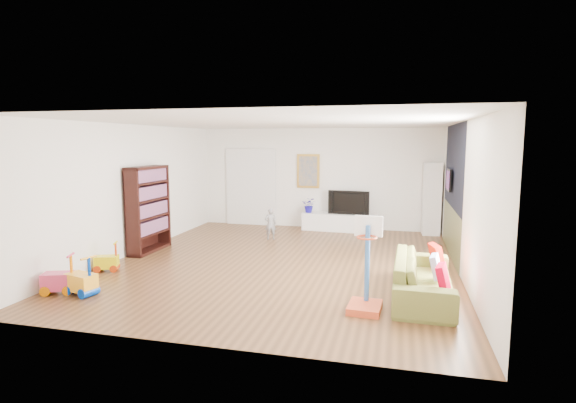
% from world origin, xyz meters
% --- Properties ---
extents(floor, '(6.50, 7.50, 0.00)m').
position_xyz_m(floor, '(0.00, 0.00, 0.00)').
color(floor, brown).
rests_on(floor, ground).
extents(ceiling, '(6.50, 7.50, 0.00)m').
position_xyz_m(ceiling, '(0.00, 0.00, 2.70)').
color(ceiling, white).
rests_on(ceiling, ground).
extents(wall_back, '(6.50, 0.00, 2.70)m').
position_xyz_m(wall_back, '(0.00, 3.75, 1.35)').
color(wall_back, white).
rests_on(wall_back, ground).
extents(wall_front, '(6.50, 0.00, 2.70)m').
position_xyz_m(wall_front, '(0.00, -3.75, 1.35)').
color(wall_front, silver).
rests_on(wall_front, ground).
extents(wall_left, '(0.00, 7.50, 2.70)m').
position_xyz_m(wall_left, '(-3.25, 0.00, 1.35)').
color(wall_left, silver).
rests_on(wall_left, ground).
extents(wall_right, '(0.00, 7.50, 2.70)m').
position_xyz_m(wall_right, '(3.25, 0.00, 1.35)').
color(wall_right, silver).
rests_on(wall_right, ground).
extents(navy_accent, '(0.01, 3.20, 1.70)m').
position_xyz_m(navy_accent, '(3.23, 1.40, 1.85)').
color(navy_accent, black).
rests_on(navy_accent, wall_right).
extents(olive_wainscot, '(0.01, 3.20, 1.00)m').
position_xyz_m(olive_wainscot, '(3.23, 1.40, 0.50)').
color(olive_wainscot, brown).
rests_on(olive_wainscot, wall_right).
extents(doorway, '(1.45, 0.06, 2.10)m').
position_xyz_m(doorway, '(-1.90, 3.71, 1.05)').
color(doorway, white).
rests_on(doorway, ground).
extents(painting_back, '(0.62, 0.06, 0.92)m').
position_xyz_m(painting_back, '(-0.25, 3.71, 1.55)').
color(painting_back, gold).
rests_on(painting_back, wall_back).
extents(artwork_right, '(0.04, 0.56, 0.46)m').
position_xyz_m(artwork_right, '(3.17, 1.60, 1.55)').
color(artwork_right, '#7F3F8C').
rests_on(artwork_right, wall_right).
extents(media_console, '(1.99, 0.60, 0.46)m').
position_xyz_m(media_console, '(0.67, 3.40, 0.23)').
color(media_console, white).
rests_on(media_console, ground).
extents(tall_cabinet, '(0.45, 0.45, 1.83)m').
position_xyz_m(tall_cabinet, '(2.98, 3.48, 0.91)').
color(tall_cabinet, white).
rests_on(tall_cabinet, ground).
extents(bookshelf, '(0.34, 1.26, 1.83)m').
position_xyz_m(bookshelf, '(-3.03, 0.20, 0.91)').
color(bookshelf, black).
rests_on(bookshelf, ground).
extents(sofa, '(0.90, 2.17, 0.63)m').
position_xyz_m(sofa, '(2.56, -1.43, 0.31)').
color(sofa, olive).
rests_on(sofa, ground).
extents(basketball_hoop, '(0.49, 0.58, 1.32)m').
position_xyz_m(basketball_hoop, '(1.75, -2.19, 0.66)').
color(basketball_hoop, '#D14825').
rests_on(basketball_hoop, ground).
extents(ride_on_yellow, '(0.46, 0.38, 0.53)m').
position_xyz_m(ride_on_yellow, '(-2.97, -1.37, 0.27)').
color(ride_on_yellow, yellow).
rests_on(ride_on_yellow, ground).
extents(ride_on_orange, '(0.52, 0.40, 0.62)m').
position_xyz_m(ride_on_orange, '(-2.54, -2.58, 0.31)').
color(ride_on_orange, '#FCA81F').
rests_on(ride_on_orange, ground).
extents(ride_on_pink, '(0.53, 0.43, 0.62)m').
position_xyz_m(ride_on_pink, '(-2.92, -2.60, 0.31)').
color(ride_on_pink, '#DF3863').
rests_on(ride_on_pink, ground).
extents(child, '(0.33, 0.28, 0.76)m').
position_xyz_m(child, '(-0.82, 1.94, 0.38)').
color(child, gray).
rests_on(child, ground).
extents(tv, '(1.09, 0.26, 0.62)m').
position_xyz_m(tv, '(0.91, 3.42, 0.77)').
color(tv, black).
rests_on(tv, media_console).
extents(vase_plant, '(0.36, 0.32, 0.40)m').
position_xyz_m(vase_plant, '(-0.15, 3.40, 0.66)').
color(vase_plant, '#181095').
rests_on(vase_plant, media_console).
extents(pillow_left, '(0.17, 0.38, 0.37)m').
position_xyz_m(pillow_left, '(2.78, -2.01, 0.50)').
color(pillow_left, red).
rests_on(pillow_left, sofa).
extents(pillow_center, '(0.15, 0.36, 0.35)m').
position_xyz_m(pillow_center, '(2.73, -1.44, 0.50)').
color(pillow_center, silver).
rests_on(pillow_center, sofa).
extents(pillow_right, '(0.20, 0.40, 0.39)m').
position_xyz_m(pillow_right, '(2.79, -0.79, 0.50)').
color(pillow_right, '#AE1208').
rests_on(pillow_right, sofa).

